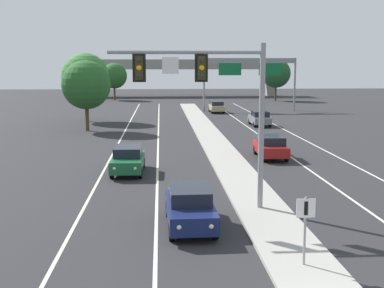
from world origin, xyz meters
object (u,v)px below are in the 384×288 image
Objects in this scene: tree_far_left_a at (85,77)px; car_oncoming_navy at (190,207)px; median_sign_post at (305,221)px; highway_sign_gantry at (250,67)px; overhead_signal_mast at (213,91)px; car_receding_red at (271,146)px; car_oncoming_green at (128,159)px; tree_far_left_c at (86,85)px; car_receding_tan at (217,107)px; tree_far_right_a at (276,73)px; tree_far_left_b at (114,76)px; car_receding_grey at (260,118)px.

car_oncoming_navy is at bearing -76.25° from tree_far_left_a.
highway_sign_gantry reaches higher than median_sign_post.
overhead_signal_mast reaches higher than car_receding_red.
car_receding_red is 29.86m from tree_far_left_a.
car_oncoming_green is at bearing 113.26° from median_sign_post.
tree_far_left_c reaches higher than car_receding_red.
car_oncoming_navy is at bearing 126.78° from median_sign_post.
tree_far_right_a reaches higher than car_receding_tan.
car_oncoming_green is at bearing -110.46° from tree_far_right_a.
car_oncoming_green is at bearing -84.29° from tree_far_left_b.
median_sign_post is at bearing -93.42° from car_receding_tan.
overhead_signal_mast is at bearing -105.02° from tree_far_right_a.
tree_far_left_c is at bearing 105.22° from car_oncoming_navy.
tree_far_left_a is at bearing 163.67° from car_receding_grey.
highway_sign_gantry reaches higher than car_oncoming_green.
car_receding_red is at bearing 67.20° from overhead_signal_mast.
tree_far_right_a is (23.20, 62.20, 4.18)m from car_oncoming_green.
car_oncoming_navy is at bearing -105.63° from car_receding_grey.
tree_far_left_a is at bearing 123.26° from car_receding_red.
median_sign_post is 57.23m from highway_sign_gantry.
tree_far_left_a is (-13.05, 44.09, 3.54)m from median_sign_post.
car_receding_grey is at bearing 10.27° from tree_far_left_c.
tree_far_left_b is 45.70m from tree_far_left_c.
tree_far_right_a is at bearing 77.77° from median_sign_post.
car_oncoming_green is (-3.11, 10.55, 0.00)m from car_oncoming_navy.
overhead_signal_mast is at bearing -71.66° from tree_far_left_c.
overhead_signal_mast is 0.94× the size of tree_far_right_a.
tree_far_left_b is (-9.69, 76.42, 3.69)m from car_oncoming_navy.
car_receding_grey is (8.37, 31.89, -4.49)m from overhead_signal_mast.
car_oncoming_navy is 35.28m from car_receding_grey.
car_oncoming_green is 21.19m from tree_far_left_c.
tree_far_right_a is at bearing -7.04° from tree_far_left_b.
tree_far_left_b reaches higher than car_receding_grey.
highway_sign_gantry reaches higher than car_oncoming_navy.
highway_sign_gantry is at bearing 78.21° from overhead_signal_mast.
car_receding_red is (5.38, 12.80, -4.49)m from overhead_signal_mast.
tree_far_left_a is (-9.69, 39.60, 4.31)m from car_oncoming_navy.
tree_far_left_a reaches higher than overhead_signal_mast.
highway_sign_gantry reaches higher than car_receding_red.
tree_far_right_a is at bearing 74.98° from overhead_signal_mast.
tree_far_left_a reaches higher than tree_far_left_c.
tree_far_left_b is at bearing 91.66° from tree_far_left_c.
overhead_signal_mast is 7.88m from median_sign_post.
median_sign_post is 5.66m from car_oncoming_navy.
car_oncoming_navy is 1.00× the size of car_receding_tan.
tree_far_right_a reaches higher than car_oncoming_navy.
overhead_signal_mast is 75.12m from tree_far_left_b.
overhead_signal_mast is at bearing -73.91° from tree_far_left_a.
tree_far_left_a is at bearing -149.80° from highway_sign_gantry.
car_receding_grey is 40.40m from tree_far_right_a.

